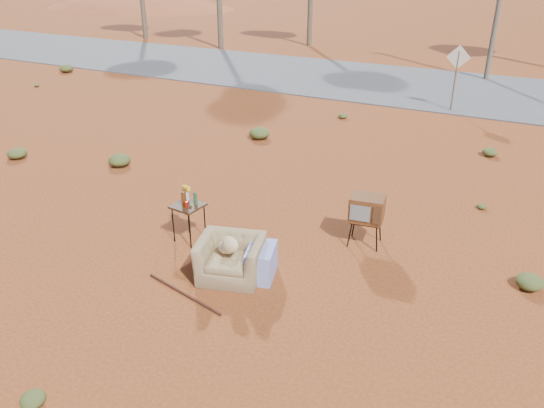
% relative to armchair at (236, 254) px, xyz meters
% --- Properties ---
extents(ground, '(140.00, 140.00, 0.00)m').
position_rel_armchair_xyz_m(ground, '(-0.02, 0.04, -0.44)').
color(ground, brown).
rests_on(ground, ground).
extents(highway, '(140.00, 7.00, 0.04)m').
position_rel_armchair_xyz_m(highway, '(-0.02, 15.04, -0.42)').
color(highway, '#565659').
rests_on(highway, ground).
extents(dirt_mound, '(26.00, 18.00, 2.00)m').
position_rel_armchair_xyz_m(dirt_mound, '(-30.02, 34.04, -0.44)').
color(dirt_mound, '#9A4825').
rests_on(dirt_mound, ground).
extents(armchair, '(1.38, 1.11, 0.94)m').
position_rel_armchair_xyz_m(armchair, '(0.00, 0.00, 0.00)').
color(armchair, olive).
rests_on(armchair, ground).
extents(tv_unit, '(0.67, 0.57, 0.98)m').
position_rel_armchair_xyz_m(tv_unit, '(1.61, 2.02, 0.29)').
color(tv_unit, black).
rests_on(tv_unit, ground).
extents(side_table, '(0.59, 0.59, 1.05)m').
position_rel_armchair_xyz_m(side_table, '(-1.45, 0.70, 0.34)').
color(side_table, '#362413').
rests_on(side_table, ground).
extents(rusty_bar, '(1.66, 0.44, 0.05)m').
position_rel_armchair_xyz_m(rusty_bar, '(-0.49, -0.86, -0.42)').
color(rusty_bar, '#471E13').
rests_on(rusty_bar, ground).
extents(road_sign, '(0.78, 0.06, 2.19)m').
position_rel_armchair_xyz_m(road_sign, '(1.48, 12.04, 1.06)').
color(road_sign, brown).
rests_on(road_sign, ground).
extents(scrub_patch, '(17.49, 8.07, 0.33)m').
position_rel_armchair_xyz_m(scrub_patch, '(-0.84, 4.45, -0.30)').
color(scrub_patch, '#465223').
rests_on(scrub_patch, ground).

